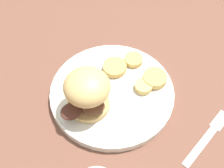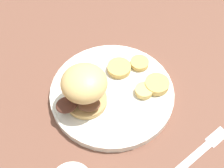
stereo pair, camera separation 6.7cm
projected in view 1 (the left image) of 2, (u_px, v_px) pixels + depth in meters
name	position (u px, v px, depth m)	size (l,w,h in m)	color
ground_plane	(112.00, 96.00, 0.71)	(4.00, 4.00, 0.00)	brown
dinner_plate	(112.00, 93.00, 0.70)	(0.28, 0.28, 0.02)	white
sandwich	(87.00, 91.00, 0.62)	(0.10, 0.12, 0.10)	tan
potato_round_0	(134.00, 60.00, 0.74)	(0.04, 0.04, 0.01)	tan
potato_round_1	(143.00, 86.00, 0.69)	(0.04, 0.04, 0.01)	#DBB766
potato_round_2	(115.00, 67.00, 0.72)	(0.05, 0.05, 0.01)	tan
potato_round_3	(155.00, 78.00, 0.70)	(0.05, 0.05, 0.02)	tan
fork	(207.00, 137.00, 0.65)	(0.03, 0.16, 0.00)	silver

